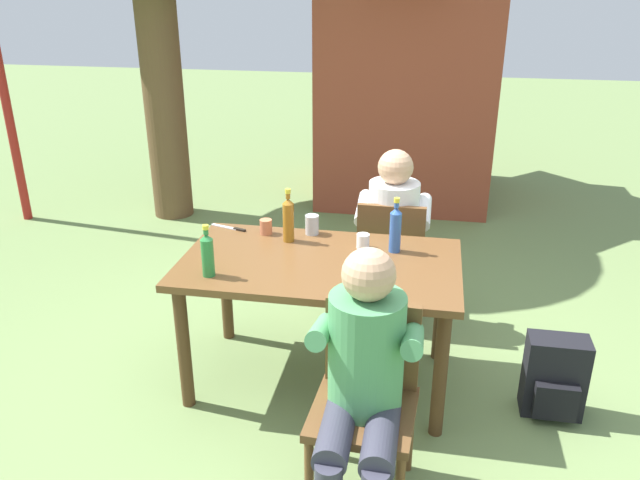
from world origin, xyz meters
name	(u,v)px	position (x,y,z in m)	size (l,w,h in m)	color
ground_plane	(320,379)	(0.00, 0.00, 0.00)	(24.00, 24.00, 0.00)	#6B844C
dining_table	(320,278)	(0.00, 0.00, 0.65)	(1.49, 0.86, 0.75)	brown
chair_far_right	(391,255)	(0.33, 0.73, 0.49)	(0.44, 0.44, 0.87)	brown
chair_near_right	(367,391)	(0.34, -0.73, 0.49)	(0.47, 0.47, 0.87)	brown
person_in_white_shirt	(393,225)	(0.33, 0.84, 0.66)	(0.47, 0.61, 1.18)	white
person_in_plaid_shirt	(364,373)	(0.33, -0.84, 0.66)	(0.47, 0.61, 1.18)	#4C935B
bottle_amber	(288,219)	(-0.22, 0.23, 0.89)	(0.06, 0.06, 0.31)	#996019
bottle_green	(208,254)	(-0.52, -0.28, 0.87)	(0.06, 0.06, 0.27)	#287A38
bottle_blue	(395,229)	(0.38, 0.20, 0.89)	(0.06, 0.06, 0.31)	#2D56A3
cup_white	(363,241)	(0.20, 0.21, 0.80)	(0.07, 0.07, 0.08)	white
cup_terracotta	(266,227)	(-0.38, 0.32, 0.80)	(0.07, 0.07, 0.09)	#BC6B47
cup_steel	(312,225)	(-0.11, 0.36, 0.81)	(0.08, 0.08, 0.11)	#B2B7BC
table_knife	(231,228)	(-0.61, 0.35, 0.76)	(0.24, 0.09, 0.01)	silver
backpack_by_near_side	(554,378)	(1.26, -0.08, 0.22)	(0.31, 0.23, 0.45)	black
brick_kiosk	(410,54)	(0.27, 3.51, 1.43)	(1.91, 1.82, 2.73)	brown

